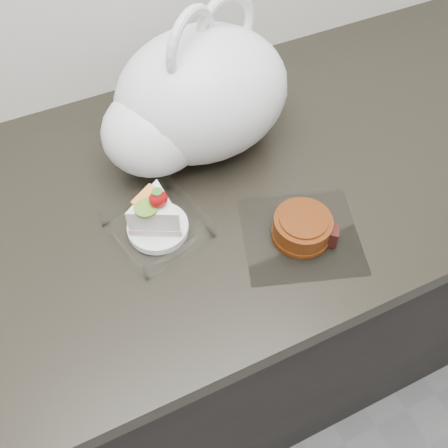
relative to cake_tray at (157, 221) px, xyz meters
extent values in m
cube|color=black|center=(0.03, 0.06, -0.50)|extent=(2.00, 0.60, 0.86)
cube|color=black|center=(0.03, 0.06, -0.05)|extent=(2.04, 0.64, 0.04)
cube|color=white|center=(0.00, 0.00, -0.03)|extent=(0.16, 0.16, 0.00)
cylinder|color=white|center=(0.00, 0.00, -0.02)|extent=(0.10, 0.10, 0.01)
ellipsoid|color=red|center=(0.01, -0.01, 0.06)|extent=(0.03, 0.02, 0.03)
cone|color=#2D7223|center=(0.01, -0.01, 0.07)|extent=(0.02, 0.02, 0.01)
cylinder|color=olive|center=(-0.01, -0.01, 0.05)|extent=(0.04, 0.04, 0.00)
cube|color=orange|center=(-0.01, 0.02, 0.05)|extent=(0.05, 0.04, 0.00)
cube|color=white|center=(0.20, -0.10, -0.03)|extent=(0.23, 0.22, 0.00)
cylinder|color=#682E0C|center=(0.20, -0.10, -0.01)|extent=(0.10, 0.10, 0.04)
cylinder|color=#682E0C|center=(0.20, -0.10, -0.02)|extent=(0.11, 0.11, 0.01)
cylinder|color=#682E0C|center=(0.20, -0.10, 0.01)|extent=(0.09, 0.09, 0.00)
cube|color=black|center=(0.23, -0.13, -0.01)|extent=(0.03, 0.03, 0.03)
ellipsoid|color=white|center=(0.15, 0.15, 0.08)|extent=(0.37, 0.33, 0.22)
ellipsoid|color=white|center=(0.05, 0.13, 0.06)|extent=(0.22, 0.21, 0.15)
torus|color=white|center=(0.13, 0.14, 0.19)|extent=(0.11, 0.08, 0.12)
torus|color=white|center=(0.20, 0.18, 0.18)|extent=(0.11, 0.04, 0.11)
camera|label=1|loc=(-0.10, -0.47, 0.62)|focal=40.00mm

